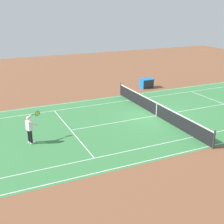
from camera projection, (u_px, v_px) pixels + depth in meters
The scene contains 7 objects.
ground_plane at pixel (156, 116), 21.77m from camera, with size 60.00×60.00×0.00m, color brown.
court_slab at pixel (156, 116), 21.77m from camera, with size 24.20×11.40×0.00m, color #387A42.
court_line_markings at pixel (156, 116), 21.77m from camera, with size 23.85×11.05×0.01m.
tennis_net at pixel (157, 109), 21.61m from camera, with size 0.10×11.70×1.08m.
tennis_player_near at pixel (30, 128), 17.18m from camera, with size 0.95×0.89×1.70m.
tennis_ball at pixel (198, 129), 19.40m from camera, with size 0.07×0.07×0.07m, color #CCE01E.
equipment_cart_tarped at pixel (147, 83), 28.96m from camera, with size 1.25×0.84×0.85m.
Camera 1 is at (11.42, 17.24, 7.53)m, focal length 48.62 mm.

